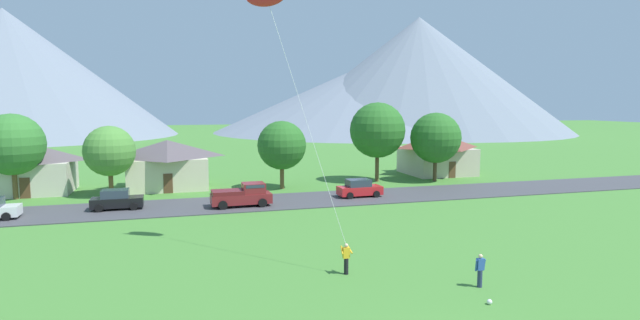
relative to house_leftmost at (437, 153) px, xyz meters
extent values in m
cube|color=#424247|center=(-22.72, -12.38, -2.66)|extent=(160.00, 7.60, 0.08)
cone|color=slate|center=(28.17, 92.43, 8.16)|extent=(98.56, 98.56, 21.73)
cone|color=slate|center=(42.03, 87.55, 15.03)|extent=(92.06, 92.06, 35.46)
cone|color=slate|center=(-74.64, 97.21, 14.30)|extent=(87.65, 87.65, 34.00)
cube|color=beige|center=(0.00, 0.00, -1.02)|extent=(7.70, 7.47, 3.37)
pyramid|color=brown|center=(0.00, 0.00, 1.59)|extent=(8.32, 8.07, 1.85)
cube|color=brown|center=(0.00, -3.76, -1.70)|extent=(0.90, 0.06, 2.00)
cube|color=beige|center=(-32.92, -1.42, -1.05)|extent=(8.01, 7.03, 3.31)
pyramid|color=#564C51|center=(-32.92, -1.42, 1.52)|extent=(8.65, 7.60, 1.82)
cube|color=brown|center=(-32.92, -4.96, -1.70)|extent=(0.90, 0.06, 2.00)
cube|color=beige|center=(-45.96, -0.80, -1.10)|extent=(7.30, 6.43, 3.21)
pyramid|color=#564C51|center=(-45.96, -0.80, 1.38)|extent=(7.88, 6.94, 1.76)
cube|color=brown|center=(-45.96, -4.03, -1.70)|extent=(0.90, 0.06, 2.00)
cylinder|color=brown|center=(-9.75, -3.61, -0.93)|extent=(0.44, 0.44, 3.56)
sphere|color=#286623|center=(-9.75, -3.61, 3.24)|extent=(6.37, 6.37, 6.37)
cylinder|color=brown|center=(-21.34, -5.43, -1.36)|extent=(0.44, 0.44, 2.69)
sphere|color=#286623|center=(-21.34, -5.43, 1.92)|extent=(5.14, 5.14, 5.14)
cylinder|color=brown|center=(-38.24, -4.94, -1.40)|extent=(0.44, 0.44, 2.60)
sphere|color=#4C8938|center=(-38.24, -4.94, 1.73)|extent=(4.88, 4.88, 4.88)
cylinder|color=#4C3823|center=(-3.28, -5.41, -1.27)|extent=(0.44, 0.44, 2.87)
sphere|color=#286623|center=(-3.28, -5.41, 2.35)|extent=(5.81, 5.81, 5.81)
cylinder|color=brown|center=(-46.75, -4.09, -1.19)|extent=(0.44, 0.44, 3.02)
sphere|color=#33752D|center=(-46.75, -4.09, 2.49)|extent=(5.79, 5.79, 5.79)
cube|color=black|center=(-37.00, -11.98, -2.02)|extent=(4.22, 1.84, 0.80)
cube|color=#2D3847|center=(-37.15, -11.98, -1.28)|extent=(2.21, 1.60, 0.68)
cylinder|color=black|center=(-35.66, -11.04, -2.30)|extent=(0.64, 0.25, 0.64)
cylinder|color=black|center=(-35.64, -12.88, -2.30)|extent=(0.64, 0.25, 0.64)
cylinder|color=black|center=(-38.36, -11.07, -2.30)|extent=(0.64, 0.25, 0.64)
cylinder|color=black|center=(-38.34, -12.91, -2.30)|extent=(0.64, 0.25, 0.64)
cube|color=red|center=(-15.19, -12.35, -2.02)|extent=(4.24, 1.91, 0.80)
cube|color=#2D3847|center=(-15.34, -12.35, -1.28)|extent=(2.24, 1.64, 0.68)
cylinder|color=black|center=(-13.86, -11.40, -2.30)|extent=(0.65, 0.26, 0.64)
cylinder|color=black|center=(-13.81, -13.24, -2.30)|extent=(0.65, 0.26, 0.64)
cylinder|color=black|center=(-16.56, -11.46, -2.30)|extent=(0.65, 0.26, 0.64)
cylinder|color=black|center=(-16.51, -13.30, -2.30)|extent=(0.65, 0.26, 0.64)
cylinder|color=black|center=(-44.80, -12.34, -2.30)|extent=(0.65, 0.26, 0.64)
cylinder|color=black|center=(-44.75, -14.18, -2.30)|extent=(0.65, 0.26, 0.64)
cube|color=maroon|center=(-26.75, -13.68, -1.95)|extent=(5.25, 2.13, 0.84)
cube|color=maroon|center=(-25.65, -13.66, -1.08)|extent=(1.94, 1.89, 0.90)
cube|color=#2D3847|center=(-25.65, -13.66, -0.81)|extent=(1.66, 1.92, 0.28)
cube|color=maroon|center=(-27.90, -13.71, -1.35)|extent=(2.75, 2.03, 0.36)
cylinder|color=black|center=(-25.07, -12.62, -2.24)|extent=(0.77, 0.30, 0.76)
cylinder|color=black|center=(-25.02, -14.66, -2.24)|extent=(0.77, 0.30, 0.76)
cylinder|color=black|center=(-28.47, -12.70, -2.24)|extent=(0.77, 0.30, 0.76)
cylinder|color=black|center=(-28.42, -14.74, -2.24)|extent=(0.77, 0.30, 0.76)
cylinder|color=black|center=(-23.67, -32.71, -2.26)|extent=(0.24, 0.24, 0.88)
cube|color=yellow|center=(-23.67, -32.71, -1.53)|extent=(0.36, 0.22, 0.58)
sphere|color=beige|center=(-23.67, -32.71, -1.13)|extent=(0.21, 0.21, 0.21)
cylinder|color=yellow|center=(-23.89, -32.65, -1.39)|extent=(0.18, 0.55, 0.37)
cylinder|color=yellow|center=(-23.45, -32.65, -1.39)|extent=(0.18, 0.55, 0.37)
cylinder|color=silver|center=(-25.23, -29.86, 5.79)|extent=(3.15, 5.72, 13.89)
cylinder|color=navy|center=(-17.96, -36.35, -2.26)|extent=(0.24, 0.24, 0.88)
cube|color=#2D51A3|center=(-17.96, -36.35, -1.53)|extent=(0.36, 0.22, 0.58)
sphere|color=beige|center=(-17.96, -36.35, -1.13)|extent=(0.21, 0.21, 0.21)
cylinder|color=#2D51A3|center=(-18.18, -36.35, -1.58)|extent=(0.12, 0.18, 0.59)
cylinder|color=#2D51A3|center=(-17.74, -36.35, -1.58)|extent=(0.12, 0.18, 0.59)
sphere|color=white|center=(-18.78, -38.35, -2.58)|extent=(0.24, 0.24, 0.24)
camera|label=1|loc=(-32.26, -57.19, 6.35)|focal=28.30mm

